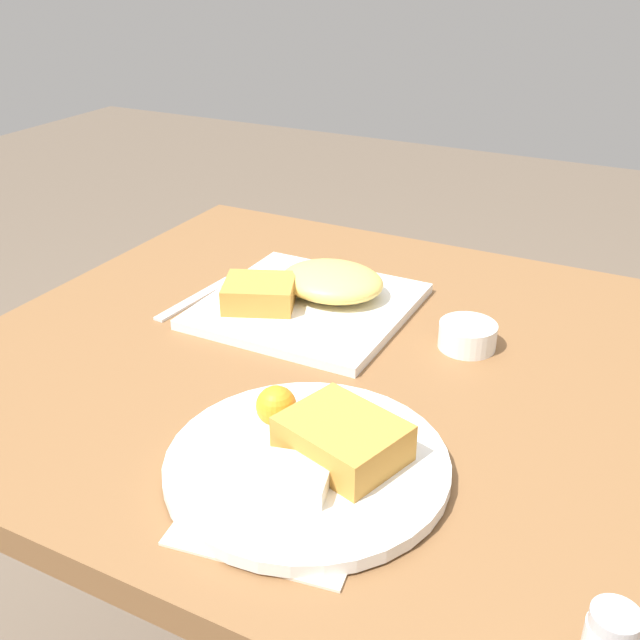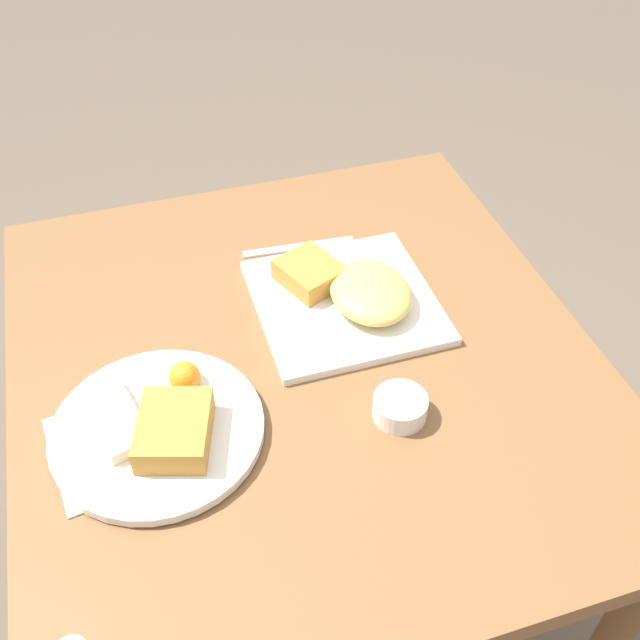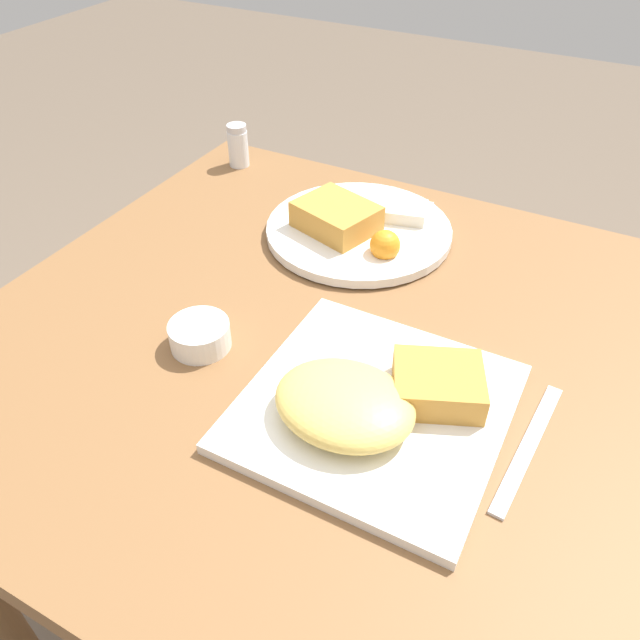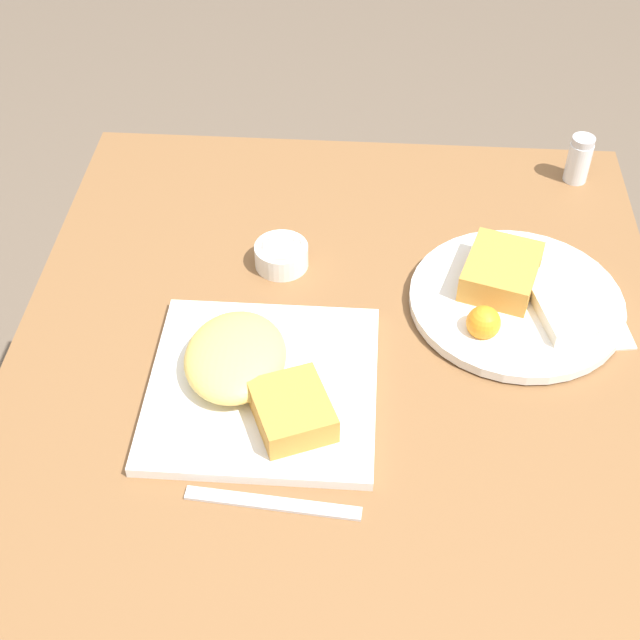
# 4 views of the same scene
# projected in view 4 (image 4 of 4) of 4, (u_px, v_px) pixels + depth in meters

# --- Properties ---
(ground_plane) EXTENTS (8.00, 8.00, 0.00)m
(ground_plane) POSITION_uv_depth(u_px,v_px,m) (334.00, 627.00, 1.69)
(ground_plane) COLOR brown
(dining_table) EXTENTS (0.92, 0.84, 0.78)m
(dining_table) POSITION_uv_depth(u_px,v_px,m) (340.00, 394.00, 1.21)
(dining_table) COLOR brown
(dining_table) RESTS_ON ground_plane
(menu_card) EXTENTS (0.20, 0.26, 0.00)m
(menu_card) POSITION_uv_depth(u_px,v_px,m) (530.00, 309.00, 1.18)
(menu_card) COLOR beige
(menu_card) RESTS_ON dining_table
(plate_square_near) EXTENTS (0.27, 0.27, 0.06)m
(plate_square_near) POSITION_uv_depth(u_px,v_px,m) (256.00, 378.00, 1.07)
(plate_square_near) COLOR white
(plate_square_near) RESTS_ON dining_table
(plate_oval_far) EXTENTS (0.28, 0.28, 0.05)m
(plate_oval_far) POSITION_uv_depth(u_px,v_px,m) (514.00, 296.00, 1.18)
(plate_oval_far) COLOR white
(plate_oval_far) RESTS_ON menu_card
(sauce_ramekin) EXTENTS (0.07, 0.07, 0.03)m
(sauce_ramekin) POSITION_uv_depth(u_px,v_px,m) (281.00, 255.00, 1.24)
(sauce_ramekin) COLOR white
(sauce_ramekin) RESTS_ON dining_table
(salt_shaker) EXTENTS (0.04, 0.04, 0.08)m
(salt_shaker) POSITION_uv_depth(u_px,v_px,m) (578.00, 162.00, 1.37)
(salt_shaker) COLOR white
(salt_shaker) RESTS_ON dining_table
(butter_knife) EXTENTS (0.03, 0.19, 0.00)m
(butter_knife) POSITION_uv_depth(u_px,v_px,m) (273.00, 503.00, 0.97)
(butter_knife) COLOR silver
(butter_knife) RESTS_ON dining_table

